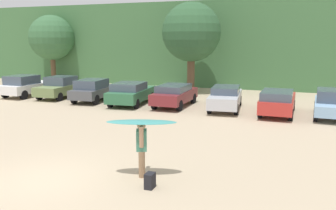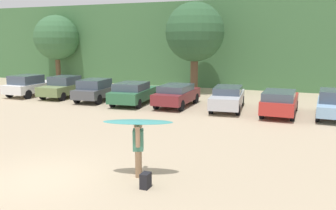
{
  "view_description": "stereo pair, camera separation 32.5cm",
  "coord_description": "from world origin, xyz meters",
  "views": [
    {
      "loc": [
        7.12,
        -8.4,
        4.21
      ],
      "look_at": [
        1.62,
        6.47,
        1.32
      ],
      "focal_mm": 38.38,
      "sensor_mm": 36.0,
      "label": 1
    },
    {
      "loc": [
        7.43,
        -8.28,
        4.21
      ],
      "look_at": [
        1.62,
        6.47,
        1.32
      ],
      "focal_mm": 38.38,
      "sensor_mm": 36.0,
      "label": 2
    }
  ],
  "objects": [
    {
      "name": "ground_plane",
      "position": [
        0.0,
        0.0,
        0.0
      ],
      "size": [
        120.0,
        120.0,
        0.0
      ],
      "primitive_type": "plane",
      "color": "tan"
    },
    {
      "name": "parked_car_forest_green",
      "position": [
        -3.28,
        12.67,
        0.77
      ],
      "size": [
        2.32,
        4.6,
        1.47
      ],
      "rotation": [
        0.0,
        0.0,
        1.66
      ],
      "color": "#2D6642",
      "rests_on": "ground_plane"
    },
    {
      "name": "tree_left",
      "position": [
        -1.15,
        19.24,
        4.78
      ],
      "size": [
        4.65,
        4.65,
        7.14
      ],
      "color": "brown",
      "rests_on": "ground_plane"
    },
    {
      "name": "surfboard_teal",
      "position": [
        2.68,
        1.28,
        1.74
      ],
      "size": [
        2.23,
        1.24,
        0.09
      ],
      "rotation": [
        0.0,
        0.0,
        3.46
      ],
      "color": "teal"
    },
    {
      "name": "parked_car_sky_blue",
      "position": [
        8.88,
        12.85,
        0.8
      ],
      "size": [
        2.0,
        4.34,
        1.54
      ],
      "rotation": [
        0.0,
        0.0,
        1.53
      ],
      "color": "#84ADD1",
      "rests_on": "ground_plane"
    },
    {
      "name": "tree_far_left",
      "position": [
        -16.03,
        21.2,
        4.4
      ],
      "size": [
        4.37,
        4.37,
        6.6
      ],
      "color": "brown",
      "rests_on": "ground_plane"
    },
    {
      "name": "parked_car_maroon",
      "position": [
        -0.35,
        12.98,
        0.77
      ],
      "size": [
        1.85,
        4.39,
        1.41
      ],
      "rotation": [
        0.0,
        0.0,
        1.57
      ],
      "color": "maroon",
      "rests_on": "ground_plane"
    },
    {
      "name": "hillside_ridge",
      "position": [
        0.0,
        28.36,
        3.78
      ],
      "size": [
        108.0,
        12.0,
        7.55
      ],
      "primitive_type": "cube",
      "color": "#427042",
      "rests_on": "ground_plane"
    },
    {
      "name": "person_adult",
      "position": [
        2.63,
        1.37,
        0.98
      ],
      "size": [
        0.47,
        0.77,
        1.74
      ],
      "rotation": [
        0.0,
        0.0,
        3.55
      ],
      "color": "#8C6B4C",
      "rests_on": "ground_plane"
    },
    {
      "name": "parked_car_white",
      "position": [
        -12.17,
        13.01,
        0.82
      ],
      "size": [
        2.06,
        4.27,
        1.62
      ],
      "rotation": [
        0.0,
        0.0,
        1.54
      ],
      "color": "white",
      "rests_on": "ground_plane"
    },
    {
      "name": "parked_car_dark_gray",
      "position": [
        -6.27,
        12.91,
        0.8
      ],
      "size": [
        2.12,
        4.38,
        1.54
      ],
      "rotation": [
        0.0,
        0.0,
        1.65
      ],
      "color": "#4C4F54",
      "rests_on": "ground_plane"
    },
    {
      "name": "backpack_dropped",
      "position": [
        3.26,
        0.55,
        0.22
      ],
      "size": [
        0.24,
        0.34,
        0.45
      ],
      "color": "black",
      "rests_on": "ground_plane"
    },
    {
      "name": "parked_car_silver",
      "position": [
        2.91,
        13.13,
        0.75
      ],
      "size": [
        2.17,
        4.85,
        1.4
      ],
      "rotation": [
        0.0,
        0.0,
        1.67
      ],
      "color": "silver",
      "rests_on": "ground_plane"
    },
    {
      "name": "parked_car_olive_green",
      "position": [
        -9.38,
        13.41,
        0.78
      ],
      "size": [
        1.98,
        4.21,
        1.57
      ],
      "rotation": [
        0.0,
        0.0,
        1.6
      ],
      "color": "#6B7F4C",
      "rests_on": "ground_plane"
    },
    {
      "name": "parked_car_red",
      "position": [
        6.0,
        12.55,
        0.78
      ],
      "size": [
        1.84,
        4.62,
        1.46
      ],
      "rotation": [
        0.0,
        0.0,
        1.56
      ],
      "color": "#B72D28",
      "rests_on": "ground_plane"
    }
  ]
}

